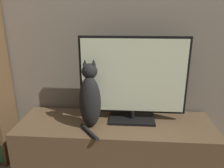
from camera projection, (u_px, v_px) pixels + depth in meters
name	position (u px, v px, depth m)	size (l,w,h in m)	color
wall_back	(118.00, 10.00, 1.73)	(4.80, 0.05, 2.60)	#756B5B
tv_stand	(115.00, 147.00, 1.79)	(1.53, 0.49, 0.46)	brown
tv	(133.00, 80.00, 1.66)	(0.82, 0.22, 0.67)	black
cat	(90.00, 99.00, 1.59)	(0.17, 0.29, 0.51)	black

